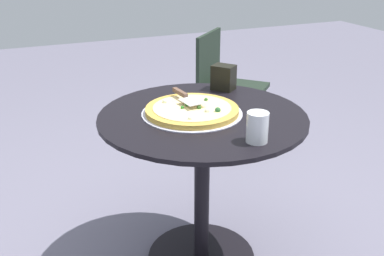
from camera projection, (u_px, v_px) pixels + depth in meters
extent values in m
cylinder|color=black|center=(203.00, 116.00, 1.89)|extent=(0.87, 0.87, 0.02)
cylinder|color=black|center=(202.00, 191.00, 2.03)|extent=(0.07, 0.07, 0.70)
cylinder|color=black|center=(201.00, 256.00, 2.17)|extent=(0.50, 0.50, 0.02)
cylinder|color=silver|center=(192.00, 113.00, 1.90)|extent=(0.42, 0.42, 0.00)
cylinder|color=gold|center=(192.00, 110.00, 1.89)|extent=(0.39, 0.39, 0.02)
cylinder|color=#F2D993|center=(192.00, 107.00, 1.89)|extent=(0.33, 0.33, 0.00)
sphere|color=#F4EECB|center=(208.00, 110.00, 1.84)|extent=(0.02, 0.02, 0.02)
sphere|color=beige|center=(198.00, 104.00, 1.90)|extent=(0.02, 0.02, 0.02)
sphere|color=#EBF1CA|center=(190.00, 118.00, 1.76)|extent=(0.02, 0.02, 0.02)
sphere|color=#337628|center=(187.00, 104.00, 1.90)|extent=(0.02, 0.02, 0.02)
sphere|color=#2C6034|center=(218.00, 110.00, 1.84)|extent=(0.02, 0.02, 0.02)
sphere|color=#287523|center=(182.00, 108.00, 1.87)|extent=(0.01, 0.01, 0.01)
sphere|color=#35672C|center=(206.00, 100.00, 1.96)|extent=(0.02, 0.02, 0.02)
sphere|color=#376226|center=(199.00, 107.00, 1.87)|extent=(0.02, 0.02, 0.02)
sphere|color=#E4ECC4|center=(165.00, 101.00, 1.94)|extent=(0.02, 0.02, 0.02)
cube|color=silver|center=(192.00, 101.00, 1.90)|extent=(0.11, 0.09, 0.00)
cube|color=brown|center=(180.00, 93.00, 1.98)|extent=(0.11, 0.03, 0.02)
cylinder|color=silver|center=(257.00, 127.00, 1.62)|extent=(0.08, 0.08, 0.11)
cube|color=black|center=(224.00, 77.00, 2.17)|extent=(0.13, 0.13, 0.12)
cube|color=#202D21|center=(234.00, 89.00, 3.17)|extent=(0.58, 0.58, 0.03)
cube|color=#202D21|center=(209.00, 59.00, 3.17)|extent=(0.30, 0.31, 0.36)
cylinder|color=#202D21|center=(263.00, 114.00, 3.35)|extent=(0.02, 0.02, 0.42)
cylinder|color=#202D21|center=(250.00, 131.00, 3.05)|extent=(0.02, 0.02, 0.42)
cylinder|color=#202D21|center=(218.00, 108.00, 3.47)|extent=(0.02, 0.02, 0.42)
cylinder|color=#202D21|center=(201.00, 124.00, 3.18)|extent=(0.02, 0.02, 0.42)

